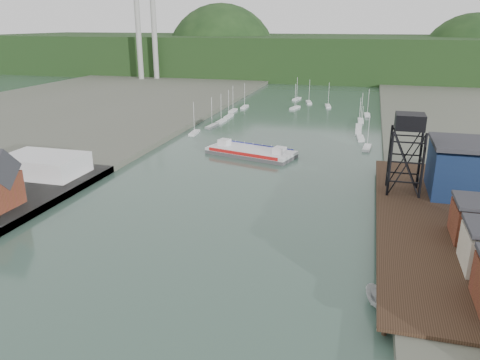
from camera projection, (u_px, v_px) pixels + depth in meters
The scene contains 9 objects.
ground at pixel (96, 353), 51.99m from camera, with size 600.00×600.00×0.00m, color #314C40.
east_pier at pixel (417, 218), 83.16m from camera, with size 14.00×70.00×2.45m.
white_shed at pixel (44, 165), 107.48m from camera, with size 18.00×12.00×4.50m, color silver.
lift_tower at pixel (409, 126), 91.13m from camera, with size 6.50×6.50×16.00m.
marina_sailboats at pixel (294, 118), 178.29m from camera, with size 57.71×92.65×0.90m.
smokestacks at pixel (146, 31), 281.34m from camera, with size 11.20×8.20×60.00m.
distant_hills at pixel (326, 59), 324.84m from camera, with size 500.00×120.00×80.00m.
chain_ferry at pixel (251, 152), 128.94m from camera, with size 25.84×15.70×3.48m.
motorboat at pixel (375, 299), 60.47m from camera, with size 1.96×5.21×2.01m, color silver.
Camera 1 is at (26.93, -37.23, 34.97)m, focal length 35.00 mm.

